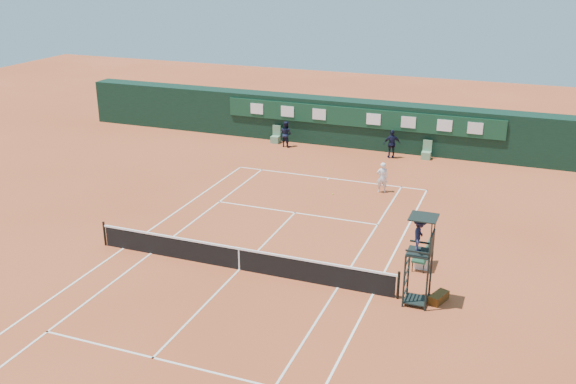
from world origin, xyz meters
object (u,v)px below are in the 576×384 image
object	(u,v)px
tennis_net	(239,258)
cooler	(423,260)
player	(382,177)
player_bench	(424,254)
umpire_chair	(420,242)

from	to	relation	value
tennis_net	cooler	xyz separation A→B (m)	(6.81, 2.84, -0.18)
cooler	player	size ratio (longest dim) A/B	0.39
tennis_net	player	world-z (taller)	player
player_bench	player	bearing A→B (deg)	114.23
tennis_net	umpire_chair	world-z (taller)	umpire_chair
tennis_net	cooler	bearing A→B (deg)	22.66
player_bench	player	xyz separation A→B (m)	(-3.55, 7.90, 0.23)
cooler	player	distance (m)	8.69
cooler	player	xyz separation A→B (m)	(-3.53, 7.92, 0.50)
tennis_net	player_bench	bearing A→B (deg)	22.74
umpire_chair	cooler	bearing A→B (deg)	95.16
player	umpire_chair	bearing A→B (deg)	85.44
player_bench	player	distance (m)	8.66
tennis_net	player_bench	size ratio (longest dim) A/B	10.75
player_bench	cooler	distance (m)	0.27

